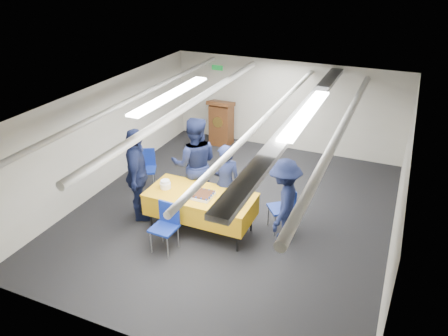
{
  "coord_description": "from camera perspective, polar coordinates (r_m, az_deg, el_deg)",
  "views": [
    {
      "loc": [
        2.79,
        -6.93,
        4.74
      ],
      "look_at": [
        -0.12,
        -0.2,
        1.05
      ],
      "focal_mm": 35.0,
      "sensor_mm": 36.0,
      "label": 1
    }
  ],
  "objects": [
    {
      "name": "sailor_c",
      "position": [
        8.38,
        -11.25,
        -0.94
      ],
      "size": [
        0.91,
        1.17,
        1.85
      ],
      "primitive_type": "imported",
      "rotation": [
        0.0,
        0.0,
        2.06
      ],
      "color": "black",
      "rests_on": "ground"
    },
    {
      "name": "sailor_b",
      "position": [
        8.58,
        -3.84,
        0.53
      ],
      "size": [
        1.16,
        1.06,
        1.93
      ],
      "primitive_type": "imported",
      "rotation": [
        0.0,
        0.0,
        3.58
      ],
      "color": "black",
      "rests_on": "ground"
    },
    {
      "name": "room_shell",
      "position": [
        8.35,
        3.01,
        6.14
      ],
      "size": [
        6.0,
        7.0,
        2.3
      ],
      "color": "beige",
      "rests_on": "ground"
    },
    {
      "name": "podium",
      "position": [
        11.66,
        -0.35,
        5.97
      ],
      "size": [
        0.62,
        0.53,
        1.25
      ],
      "color": "brown",
      "rests_on": "ground"
    },
    {
      "name": "serving_table",
      "position": [
        8.03,
        -3.07,
        -4.72
      ],
      "size": [
        1.98,
        0.93,
        0.77
      ],
      "color": "black",
      "rests_on": "ground"
    },
    {
      "name": "sailor_d",
      "position": [
        7.68,
        7.74,
        -4.4
      ],
      "size": [
        0.7,
        1.09,
        1.6
      ],
      "primitive_type": "imported",
      "rotation": [
        0.0,
        0.0,
        -1.47
      ],
      "color": "black",
      "rests_on": "ground"
    },
    {
      "name": "ground",
      "position": [
        8.85,
        1.23,
        -5.69
      ],
      "size": [
        7.0,
        7.0,
        0.0
      ],
      "primitive_type": "plane",
      "color": "black",
      "rests_on": "ground"
    },
    {
      "name": "sailor_a",
      "position": [
        8.21,
        0.13,
        -2.03
      ],
      "size": [
        0.68,
        0.58,
        1.59
      ],
      "primitive_type": "imported",
      "rotation": [
        0.0,
        0.0,
        3.56
      ],
      "color": "black",
      "rests_on": "ground"
    },
    {
      "name": "chair_right",
      "position": [
        8.15,
        8.01,
        -4.68
      ],
      "size": [
        0.59,
        0.59,
        0.87
      ],
      "color": "gray",
      "rests_on": "ground"
    },
    {
      "name": "chair_near",
      "position": [
        7.64,
        -7.54,
        -7.01
      ],
      "size": [
        0.44,
        0.44,
        0.87
      ],
      "color": "gray",
      "rests_on": "ground"
    },
    {
      "name": "plate_stack_left",
      "position": [
        8.15,
        -7.67,
        -2.14
      ],
      "size": [
        0.2,
        0.2,
        0.16
      ],
      "color": "white",
      "rests_on": "serving_table"
    },
    {
      "name": "chair_left",
      "position": [
        9.67,
        -10.15,
        0.44
      ],
      "size": [
        0.56,
        0.56,
        0.87
      ],
      "color": "gray",
      "rests_on": "ground"
    },
    {
      "name": "sheet_cake",
      "position": [
        7.83,
        -3.12,
        -3.48
      ],
      "size": [
        0.47,
        0.36,
        0.08
      ],
      "color": "white",
      "rests_on": "serving_table"
    },
    {
      "name": "plate_stack_right",
      "position": [
        7.58,
        1.77,
        -4.19
      ],
      "size": [
        0.24,
        0.24,
        0.18
      ],
      "color": "white",
      "rests_on": "serving_table"
    }
  ]
}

